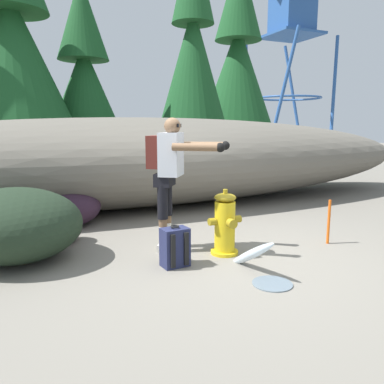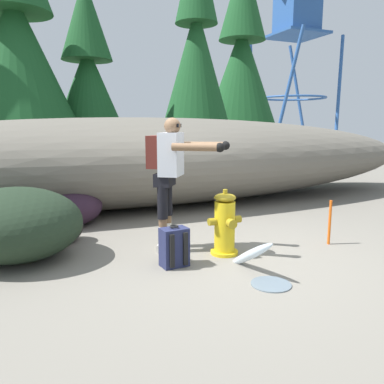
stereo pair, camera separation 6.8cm
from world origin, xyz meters
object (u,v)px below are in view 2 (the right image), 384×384
boulder_large (15,224)px  watchtower (297,18)px  utility_worker (170,167)px  boulder_outlier (64,227)px  boulder_mid (72,206)px  spare_backpack (174,247)px  fire_hydrant (225,225)px  survey_stake (330,222)px

boulder_large → watchtower: watchtower is taller
utility_worker → boulder_outlier: bearing=-179.3°
boulder_mid → boulder_outlier: size_ratio=2.01×
boulder_outlier → watchtower: 17.49m
boulder_large → boulder_mid: size_ratio=1.53×
spare_backpack → boulder_large: boulder_large is taller
fire_hydrant → boulder_mid: (-1.61, 2.18, -0.07)m
fire_hydrant → boulder_large: 2.48m
utility_worker → boulder_outlier: 1.73m
fire_hydrant → boulder_outlier: bearing=144.7°
boulder_mid → watchtower: (11.78, 10.06, 6.42)m
boulder_mid → boulder_outlier: 0.94m
utility_worker → boulder_large: size_ratio=1.07×
spare_backpack → boulder_mid: (-0.89, 2.33, 0.09)m
boulder_mid → fire_hydrant: bearing=-53.7°
fire_hydrant → boulder_large: boulder_large is taller
spare_backpack → boulder_outlier: spare_backpack is taller
boulder_mid → watchtower: size_ratio=0.11×
survey_stake → spare_backpack: bearing=178.8°
spare_backpack → utility_worker: bearing=-22.5°
fire_hydrant → survey_stake: (1.47, -0.19, -0.07)m
boulder_mid → survey_stake: (3.08, -2.37, -0.00)m
fire_hydrant → boulder_outlier: size_ratio=1.60×
watchtower → utility_worker: bearing=-132.2°
fire_hydrant → utility_worker: utility_worker is taller
fire_hydrant → spare_backpack: (-0.71, -0.14, -0.16)m
utility_worker → watchtower: (10.73, 11.84, 5.67)m
boulder_outlier → survey_stake: 3.57m
boulder_outlier → fire_hydrant: bearing=-35.3°
watchtower → spare_backpack: bearing=-131.3°
spare_backpack → watchtower: watchtower is taller
boulder_outlier → boulder_mid: bearing=78.6°
utility_worker → fire_hydrant: bearing=-0.2°
boulder_large → survey_stake: size_ratio=2.59×
fire_hydrant → boulder_mid: bearing=126.3°
fire_hydrant → boulder_large: size_ratio=0.52×
survey_stake → boulder_mid: bearing=142.3°
spare_backpack → survey_stake: size_ratio=0.78×
boulder_large → fire_hydrant: bearing=-17.9°
boulder_large → survey_stake: bearing=-14.0°
fire_hydrant → watchtower: 17.14m
fire_hydrant → spare_backpack: 0.75m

